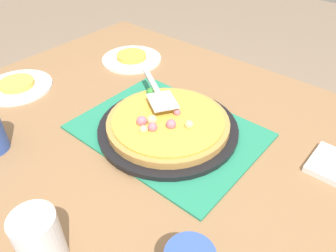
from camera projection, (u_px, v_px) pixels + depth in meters
name	position (u px, v px, depth m)	size (l,w,h in m)	color
dining_table	(168.00, 160.00, 0.97)	(1.40, 1.00, 0.75)	olive
placemat	(168.00, 131.00, 0.90)	(0.48, 0.36, 0.01)	#237F5B
pizza_pan	(168.00, 128.00, 0.89)	(0.38, 0.38, 0.01)	black
pizza	(167.00, 122.00, 0.88)	(0.33, 0.33, 0.05)	#B78442
plate_near_left	(132.00, 59.00, 1.23)	(0.22, 0.22, 0.01)	white
plate_far_right	(18.00, 87.00, 1.07)	(0.22, 0.22, 0.01)	white
served_slice_left	(131.00, 56.00, 1.22)	(0.11, 0.11, 0.02)	gold
served_slice_right	(17.00, 83.00, 1.07)	(0.11, 0.11, 0.02)	#EAB747
cup_far	(39.00, 240.00, 0.57)	(0.08, 0.08, 0.12)	white
pizza_server	(158.00, 92.00, 0.93)	(0.22, 0.16, 0.01)	silver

